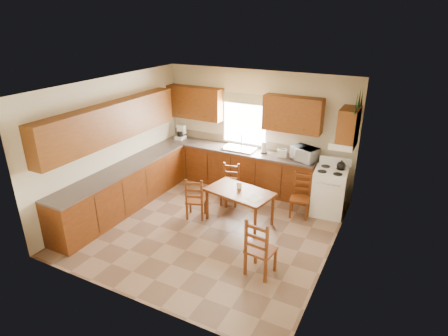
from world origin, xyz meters
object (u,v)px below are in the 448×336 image
at_px(chair_near_left, 196,197).
at_px(dining_table, 239,207).
at_px(stove, 329,192).
at_px(chair_far_right, 300,196).
at_px(microwave, 304,154).
at_px(chair_far_left, 230,185).
at_px(chair_near_right, 261,246).

bearing_deg(chair_near_left, dining_table, 176.03).
relative_size(stove, chair_far_right, 1.04).
relative_size(stove, dining_table, 0.74).
xyz_separation_m(microwave, chair_far_right, (0.18, -0.74, -0.62)).
bearing_deg(chair_far_left, dining_table, -63.83).
xyz_separation_m(chair_near_left, chair_far_left, (0.34, 0.82, 0.00)).
height_order(dining_table, chair_near_left, chair_near_left).
distance_m(stove, chair_far_left, 2.05).
height_order(stove, chair_near_left, stove).
distance_m(microwave, chair_far_left, 1.72).
relative_size(stove, chair_near_right, 0.95).
bearing_deg(dining_table, chair_far_left, 141.15).
relative_size(chair_near_left, chair_far_right, 0.98).
distance_m(chair_near_left, chair_far_right, 2.09).
bearing_deg(stove, chair_near_right, -106.93).
distance_m(chair_near_left, chair_far_left, 0.89).
bearing_deg(microwave, dining_table, -96.73).
distance_m(microwave, chair_near_right, 2.86).
bearing_deg(chair_far_left, chair_far_right, -7.45).
height_order(microwave, chair_far_left, microwave).
bearing_deg(chair_near_left, chair_far_left, -131.09).
bearing_deg(chair_far_right, chair_near_left, -160.86).
xyz_separation_m(stove, chair_far_right, (-0.48, -0.38, -0.02)).
distance_m(chair_near_right, chair_far_left, 2.39).
height_order(chair_near_left, chair_near_right, chair_near_right).
bearing_deg(stove, dining_table, -146.90).
bearing_deg(stove, chair_far_right, -146.61).
distance_m(dining_table, chair_near_right, 1.60).
xyz_separation_m(stove, chair_far_left, (-1.97, -0.56, -0.03)).
bearing_deg(microwave, chair_far_right, -55.34).
bearing_deg(microwave, chair_far_left, -124.03).
xyz_separation_m(dining_table, chair_near_left, (-0.85, -0.22, 0.10)).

